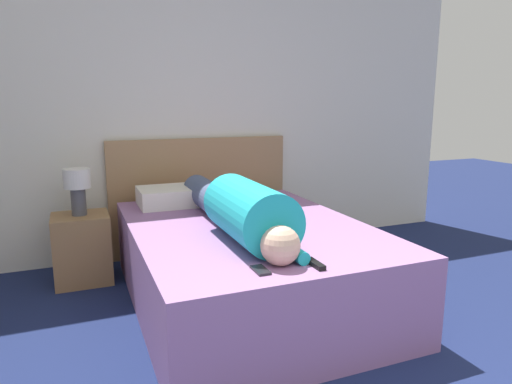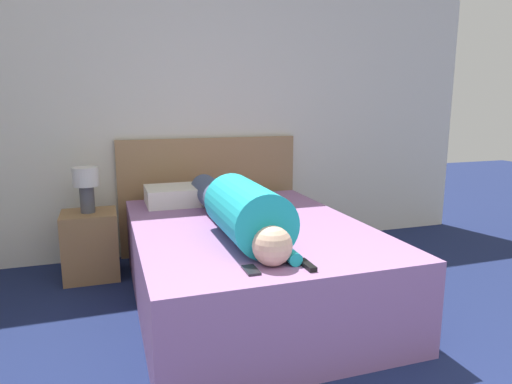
# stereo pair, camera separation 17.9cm
# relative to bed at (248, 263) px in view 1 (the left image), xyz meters

# --- Properties ---
(wall_back) EXTENTS (5.37, 0.06, 2.60)m
(wall_back) POSITION_rel_bed_xyz_m (-0.02, 1.25, 1.03)
(wall_back) COLOR silver
(wall_back) RESTS_ON ground_plane
(bed) EXTENTS (1.50, 2.04, 0.55)m
(bed) POSITION_rel_bed_xyz_m (0.00, 0.00, 0.00)
(bed) COLOR #936699
(bed) RESTS_ON ground_plane
(headboard) EXTENTS (1.62, 0.04, 1.04)m
(headboard) POSITION_rel_bed_xyz_m (-0.00, 1.18, 0.25)
(headboard) COLOR #A37A51
(headboard) RESTS_ON ground_plane
(nightstand) EXTENTS (0.41, 0.37, 0.52)m
(nightstand) POSITION_rel_bed_xyz_m (-1.04, 0.80, -0.01)
(nightstand) COLOR olive
(nightstand) RESTS_ON ground_plane
(table_lamp) EXTENTS (0.19, 0.19, 0.35)m
(table_lamp) POSITION_rel_bed_xyz_m (-1.04, 0.80, 0.47)
(table_lamp) COLOR #4C4C51
(table_lamp) RESTS_ON nightstand
(person_lying) EXTENTS (0.35, 1.74, 0.35)m
(person_lying) POSITION_rel_bed_xyz_m (-0.12, -0.16, 0.43)
(person_lying) COLOR #DBB293
(person_lying) RESTS_ON bed
(pillow_near_headboard) EXTENTS (0.50, 0.40, 0.14)m
(pillow_near_headboard) POSITION_rel_bed_xyz_m (-0.35, 0.78, 0.34)
(pillow_near_headboard) COLOR silver
(pillow_near_headboard) RESTS_ON bed
(tv_remote) EXTENTS (0.04, 0.15, 0.02)m
(tv_remote) POSITION_rel_bed_xyz_m (0.03, -0.87, 0.29)
(tv_remote) COLOR black
(tv_remote) RESTS_ON bed
(cell_phone) EXTENTS (0.06, 0.13, 0.01)m
(cell_phone) POSITION_rel_bed_xyz_m (-0.25, -0.83, 0.28)
(cell_phone) COLOR black
(cell_phone) RESTS_ON bed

